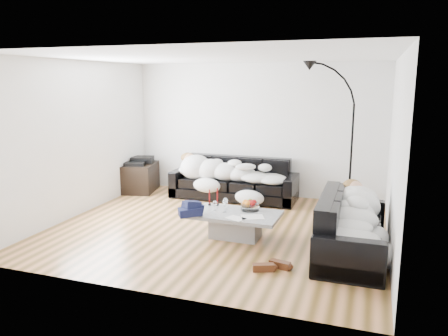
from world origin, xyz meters
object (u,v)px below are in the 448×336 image
(sofa_back, at_px, (234,179))
(sleeper_right, at_px, (353,208))
(fruit_bowl, at_px, (250,204))
(candle_left, at_px, (209,198))
(wine_glass_b, at_px, (215,206))
(shoes, at_px, (271,266))
(av_cabinet, at_px, (141,177))
(sleeper_back, at_px, (233,168))
(wine_glass_c, at_px, (225,206))
(coffee_table, at_px, (236,225))
(wine_glass_a, at_px, (225,204))
(candle_right, at_px, (217,197))
(sofa_right, at_px, (352,225))
(floor_lamp, at_px, (352,145))
(stereo, at_px, (140,161))

(sofa_back, xyz_separation_m, sleeper_right, (2.32, -2.12, 0.23))
(sleeper_right, distance_m, fruit_bowl, 1.52)
(candle_left, bearing_deg, wine_glass_b, -53.54)
(sleeper_right, distance_m, shoes, 1.35)
(sleeper_right, distance_m, av_cabinet, 4.81)
(av_cabinet, bearing_deg, candle_left, -50.65)
(sleeper_back, relative_size, wine_glass_c, 11.21)
(coffee_table, height_order, wine_glass_a, wine_glass_a)
(sleeper_right, bearing_deg, shoes, 133.45)
(candle_left, bearing_deg, candle_right, 22.77)
(sofa_right, bearing_deg, floor_lamp, 4.23)
(wine_glass_a, xyz_separation_m, floor_lamp, (1.67, 1.98, 0.68))
(sleeper_right, distance_m, wine_glass_b, 1.97)
(sleeper_right, relative_size, candle_left, 6.75)
(wine_glass_a, relative_size, wine_glass_b, 1.19)
(av_cabinet, bearing_deg, sleeper_right, -37.90)
(fruit_bowl, height_order, candle_left, candle_left)
(wine_glass_b, bearing_deg, candle_left, 126.46)
(sleeper_back, bearing_deg, wine_glass_c, -75.43)
(wine_glass_a, relative_size, stereo, 0.41)
(sofa_back, distance_m, candle_left, 1.80)
(candle_right, distance_m, av_cabinet, 2.86)
(shoes, relative_size, av_cabinet, 0.52)
(sofa_right, relative_size, av_cabinet, 2.30)
(sofa_right, height_order, wine_glass_c, sofa_right)
(wine_glass_a, bearing_deg, sleeper_back, 104.47)
(wine_glass_a, distance_m, floor_lamp, 2.68)
(sleeper_back, xyz_separation_m, candle_right, (0.29, -1.69, -0.12))
(fruit_bowl, bearing_deg, shoes, -62.66)
(candle_left, height_order, av_cabinet, candle_left)
(wine_glass_a, height_order, wine_glass_c, wine_glass_c)
(sleeper_right, relative_size, stereo, 3.79)
(floor_lamp, bearing_deg, wine_glass_c, -109.58)
(wine_glass_b, relative_size, candle_right, 0.57)
(sleeper_right, xyz_separation_m, candle_right, (-2.03, 0.39, -0.12))
(fruit_bowl, distance_m, stereo, 3.36)
(sleeper_right, xyz_separation_m, wine_glass_b, (-1.96, 0.10, -0.18))
(candle_right, xyz_separation_m, av_cabinet, (-2.30, 1.68, -0.21))
(shoes, distance_m, floor_lamp, 3.29)
(sleeper_right, height_order, wine_glass_c, sleeper_right)
(sofa_right, height_order, floor_lamp, floor_lamp)
(wine_glass_b, height_order, floor_lamp, floor_lamp)
(floor_lamp, bearing_deg, wine_glass_a, -111.87)
(shoes, height_order, av_cabinet, av_cabinet)
(fruit_bowl, height_order, stereo, stereo)
(sleeper_right, xyz_separation_m, stereo, (-4.33, 2.07, 0.02))
(coffee_table, xyz_separation_m, candle_right, (-0.39, 0.30, 0.32))
(wine_glass_b, xyz_separation_m, stereo, (-2.37, 1.97, 0.20))
(fruit_bowl, bearing_deg, av_cabinet, 148.12)
(candle_left, xyz_separation_m, stereo, (-2.19, 1.73, 0.15))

